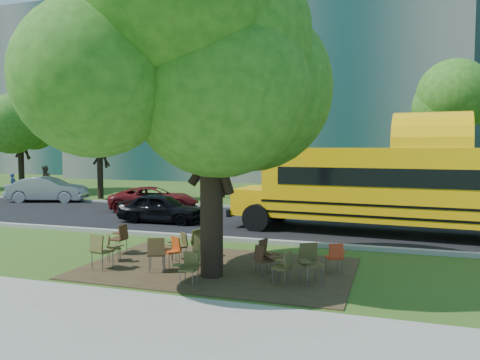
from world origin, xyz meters
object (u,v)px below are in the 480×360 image
(chair_3, at_px, (172,248))
(chair_5, at_px, (188,265))
(school_bus, at_px, (426,186))
(chair_4, at_px, (207,257))
(main_tree, at_px, (211,67))
(bg_car_silver, at_px, (48,190))
(chair_0, at_px, (101,248))
(chair_9, at_px, (180,243))
(chair_14, at_px, (309,260))
(chair_11, at_px, (204,247))
(chair_12, at_px, (266,252))
(pedestrian_b, at_px, (45,180))
(black_car, at_px, (162,208))
(chair_1, at_px, (112,245))
(bg_car_red, at_px, (154,199))
(chair_10, at_px, (199,241))
(chair_6, at_px, (284,264))
(pedestrian_a, at_px, (13,185))
(chair_8, at_px, (120,236))
(chair_7, at_px, (263,258))
(chair_13, at_px, (336,255))
(chair_2, at_px, (158,251))

(chair_3, distance_m, chair_5, 1.83)
(school_bus, height_order, chair_4, school_bus)
(main_tree, height_order, bg_car_silver, main_tree)
(chair_0, distance_m, chair_9, 2.18)
(chair_0, relative_size, chair_14, 0.99)
(main_tree, xyz_separation_m, chair_11, (-0.51, 0.72, -4.54))
(chair_12, bearing_deg, pedestrian_b, -110.22)
(school_bus, relative_size, chair_14, 13.72)
(chair_5, xyz_separation_m, chair_9, (-1.24, 2.15, 0.01))
(chair_0, distance_m, black_car, 7.60)
(black_car, xyz_separation_m, bg_car_silver, (-9.91, 4.73, 0.11))
(chair_4, bearing_deg, bg_car_silver, 163.74)
(chair_1, distance_m, bg_car_red, 10.49)
(chair_10, bearing_deg, chair_3, -4.69)
(chair_6, distance_m, pedestrian_a, 24.83)
(main_tree, bearing_deg, pedestrian_a, 145.05)
(chair_3, relative_size, black_car, 0.22)
(chair_11, bearing_deg, school_bus, 37.63)
(black_car, bearing_deg, chair_12, -136.38)
(black_car, bearing_deg, chair_1, -165.68)
(chair_9, xyz_separation_m, bg_car_red, (-5.68, 8.92, 0.12))
(chair_3, relative_size, pedestrian_a, 0.52)
(chair_8, distance_m, pedestrian_a, 19.58)
(chair_7, bearing_deg, main_tree, -119.22)
(chair_13, distance_m, pedestrian_a, 25.00)
(main_tree, relative_size, chair_1, 11.37)
(chair_6, bearing_deg, chair_3, 90.82)
(chair_1, xyz_separation_m, chair_8, (-0.31, 0.88, 0.08))
(chair_1, relative_size, chair_13, 0.96)
(main_tree, xyz_separation_m, chair_10, (-1.04, 1.61, -4.59))
(pedestrian_a, bearing_deg, chair_3, -137.11)
(main_tree, bearing_deg, chair_5, -105.57)
(chair_4, height_order, chair_7, chair_4)
(chair_2, xyz_separation_m, chair_14, (3.84, 0.18, 0.02))
(chair_2, height_order, pedestrian_b, pedestrian_b)
(chair_8, height_order, chair_11, chair_11)
(chair_5, relative_size, black_car, 0.21)
(chair_7, xyz_separation_m, chair_14, (1.19, -0.30, 0.11))
(chair_1, xyz_separation_m, black_car, (-1.88, 6.48, 0.15))
(bg_car_silver, distance_m, pedestrian_b, 5.09)
(school_bus, bearing_deg, bg_car_red, 170.63)
(chair_4, height_order, bg_car_red, bg_car_red)
(chair_2, bearing_deg, chair_11, 18.05)
(chair_6, xyz_separation_m, chair_12, (-0.70, 1.01, 0.02))
(chair_14, bearing_deg, bg_car_silver, -67.95)
(chair_1, relative_size, chair_10, 0.91)
(chair_11, height_order, bg_car_red, bg_car_red)
(pedestrian_b, bearing_deg, chair_14, 3.53)
(chair_7, bearing_deg, chair_4, -118.25)
(chair_7, relative_size, black_car, 0.21)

